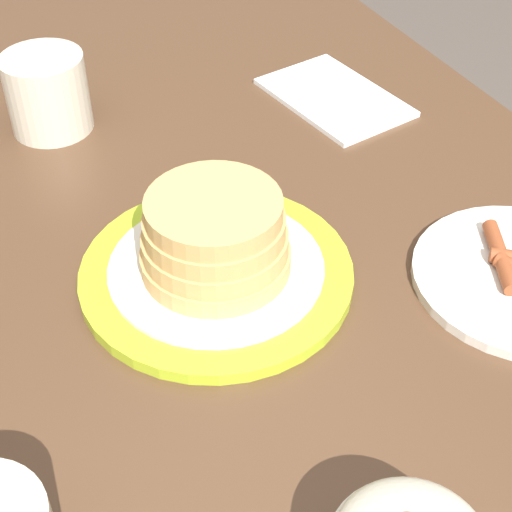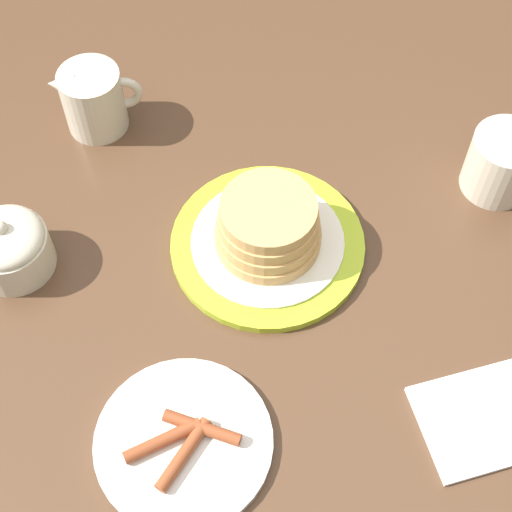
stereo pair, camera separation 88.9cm
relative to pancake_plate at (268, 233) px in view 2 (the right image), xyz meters
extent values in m
plane|color=#51473F|center=(-0.01, 0.05, -0.80)|extent=(8.00, 8.00, 0.00)
cube|color=#4C3321|center=(-0.01, 0.05, -0.05)|extent=(1.60, 0.93, 0.03)
cylinder|color=#AAC628|center=(0.00, 0.00, -0.03)|extent=(0.24, 0.24, 0.01)
cylinder|color=white|center=(0.00, 0.00, -0.02)|extent=(0.19, 0.19, 0.00)
cylinder|color=tan|center=(0.00, 0.00, -0.01)|extent=(0.13, 0.13, 0.02)
cylinder|color=tan|center=(0.00, 0.00, 0.01)|extent=(0.13, 0.13, 0.02)
cylinder|color=tan|center=(0.00, 0.00, 0.03)|extent=(0.12, 0.12, 0.02)
cylinder|color=tan|center=(0.00, 0.00, 0.05)|extent=(0.12, 0.12, 0.02)
cylinder|color=silver|center=(-0.12, -0.24, -0.03)|extent=(0.19, 0.19, 0.01)
cylinder|color=brown|center=(-0.14, -0.24, -0.01)|extent=(0.09, 0.04, 0.01)
cylinder|color=brown|center=(-0.10, -0.23, -0.01)|extent=(0.08, 0.05, 0.01)
cylinder|color=brown|center=(-0.12, -0.26, -0.01)|extent=(0.06, 0.08, 0.01)
cylinder|color=beige|center=(0.31, 0.07, 0.01)|extent=(0.09, 0.09, 0.09)
cylinder|color=#472819|center=(0.31, 0.07, 0.05)|extent=(0.08, 0.08, 0.00)
cylinder|color=beige|center=(-0.21, 0.23, 0.01)|extent=(0.08, 0.08, 0.09)
cone|color=beige|center=(-0.25, 0.23, 0.05)|extent=(0.04, 0.04, 0.04)
torus|color=beige|center=(-0.17, 0.23, 0.02)|extent=(0.05, 0.01, 0.05)
cylinder|color=beige|center=(-0.31, 0.01, 0.00)|extent=(0.10, 0.10, 0.05)
ellipsoid|color=beige|center=(-0.31, 0.01, 0.03)|extent=(0.09, 0.09, 0.03)
sphere|color=beige|center=(-0.31, 0.01, 0.05)|extent=(0.02, 0.02, 0.02)
cube|color=white|center=(0.22, -0.25, -0.03)|extent=(0.19, 0.14, 0.01)
camera|label=1|loc=(-0.47, 0.19, 0.45)|focal=55.00mm
camera|label=2|loc=(-0.07, -0.53, 0.79)|focal=55.00mm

